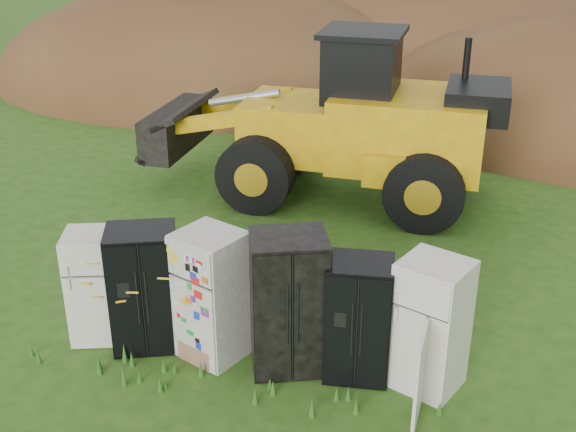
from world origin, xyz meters
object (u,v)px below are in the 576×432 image
Objects in this scene: fridge_black_right at (358,319)px; fridge_open_door at (431,325)px; fridge_leftmost at (95,286)px; fridge_black_side at (144,288)px; wheel_loader at (317,115)px; fridge_sticker at (212,295)px; fridge_dark_mid at (289,303)px.

fridge_black_right is 0.94× the size of fridge_open_door.
fridge_leftmost is 0.92× the size of fridge_black_side.
fridge_black_side is 3.87m from fridge_open_door.
fridge_black_side is 0.25× the size of wheel_loader.
wheel_loader is at bearing 58.10° from fridge_black_side.
fridge_sticker reaches higher than fridge_open_door.
fridge_sticker is 1.98m from fridge_black_right.
fridge_black_right is at bearing -71.77° from wheel_loader.
fridge_open_door reaches higher than fridge_black_side.
fridge_sticker is at bearing -20.91° from fridge_black_side.
wheel_loader is at bearing 111.60° from fridge_sticker.
fridge_open_door is at bearing 23.67° from fridge_sticker.
wheel_loader is at bearing 101.62° from fridge_black_right.
fridge_black_right is 0.92m from fridge_open_door.
wheel_loader reaches higher than fridge_black_right.
fridge_dark_mid reaches higher than fridge_sticker.
fridge_leftmost is 0.91× the size of fridge_open_door.
fridge_black_side is 1.06× the size of fridge_black_right.
fridge_sticker is 1.06m from fridge_dark_mid.
fridge_black_side is 0.98m from fridge_sticker.
fridge_black_right is 6.21m from wheel_loader.
fridge_black_side is at bearing -156.72° from fridge_open_door.
fridge_dark_mid is (1.06, -0.01, 0.04)m from fridge_sticker.
fridge_black_side reaches higher than fridge_black_right.
fridge_dark_mid is 1.15× the size of fridge_black_right.
fridge_dark_mid reaches higher than fridge_open_door.
fridge_dark_mid is 6.03m from wheel_loader.
fridge_dark_mid is 1.83m from fridge_open_door.
fridge_leftmost is 0.88× the size of fridge_sticker.
fridge_dark_mid is at bearing 23.17° from fridge_sticker.
fridge_black_side is at bearing -99.83° from wheel_loader.
fridge_black_side is 0.99× the size of fridge_open_door.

